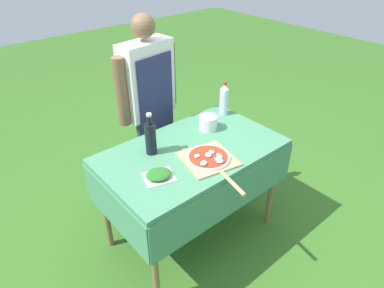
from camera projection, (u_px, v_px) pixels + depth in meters
ground_plane at (192, 232)px, 2.63m from camera, size 12.00×12.00×0.00m
prep_table at (192, 161)px, 2.26m from camera, size 1.20×0.73×0.76m
person_cook at (148, 97)px, 2.59m from camera, size 0.56×0.23×1.50m
pizza_on_peel at (210, 159)px, 2.10m from camera, size 0.36×0.56×0.06m
oil_bottle at (151, 138)px, 2.12m from camera, size 0.07×0.07×0.28m
water_bottle at (224, 99)px, 2.56m from camera, size 0.07×0.07×0.26m
herb_container at (159, 175)px, 1.96m from camera, size 0.21×0.19×0.04m
mixing_tub at (208, 123)px, 2.41m from camera, size 0.13×0.13×0.10m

